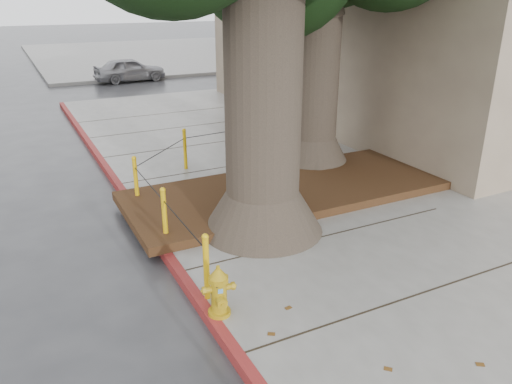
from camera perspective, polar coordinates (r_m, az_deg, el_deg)
ground at (r=6.84m, az=13.91°, el=-13.68°), size 140.00×140.00×0.00m
sidewalk_far at (r=35.69m, az=-11.08°, el=15.24°), size 16.00×20.00×0.15m
curb_red at (r=7.84m, az=-9.76°, el=-7.75°), size 0.14×26.00×0.16m
planter_bed at (r=9.99m, az=3.65°, el=0.21°), size 6.40×2.60×0.16m
bollard_ring at (r=9.54m, az=-6.95°, el=1.81°), size 3.79×5.39×0.95m
fire_hydrant at (r=6.27m, az=-4.27°, el=-11.25°), size 0.37×0.34×0.69m
car_silver at (r=24.88m, az=-14.24°, el=13.42°), size 3.35×1.55×1.11m
car_red at (r=27.09m, az=1.46°, el=14.84°), size 3.97×1.78×1.26m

